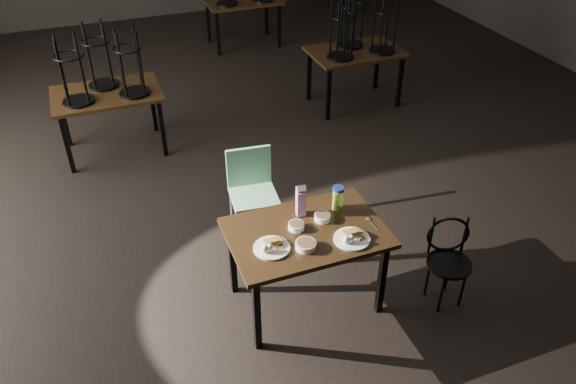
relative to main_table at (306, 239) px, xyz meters
name	(u,v)px	position (x,y,z in m)	size (l,w,h in m)	color
main_table	(306,239)	(0.00, 0.00, 0.00)	(1.20, 0.80, 0.75)	black
plate_left	(271,247)	(-0.32, -0.10, 0.10)	(0.27, 0.27, 0.09)	white
plate_right	(352,238)	(0.27, -0.22, 0.10)	(0.28, 0.28, 0.09)	white
bowl_near	(296,226)	(-0.06, 0.05, 0.11)	(0.12, 0.12, 0.05)	white
bowl_far	(322,217)	(0.17, 0.08, 0.11)	(0.13, 0.13, 0.05)	white
bowl_big	(306,245)	(-0.08, -0.18, 0.11)	(0.15, 0.15, 0.05)	white
juice_carton	(301,201)	(0.03, 0.21, 0.21)	(0.08, 0.08, 0.28)	#8A197D
water_bottle	(338,198)	(0.34, 0.18, 0.18)	(0.10, 0.10, 0.21)	#A0D73F
spoon	(369,220)	(0.51, -0.05, 0.08)	(0.04, 0.19, 0.01)	silver
bentwood_chair	(448,255)	(1.10, -0.35, -0.22)	(0.40, 0.39, 0.76)	black
school_chair	(252,187)	(-0.12, 1.00, -0.14)	(0.45, 0.45, 0.89)	#6DAA87
bg_table_left	(106,91)	(-1.17, 3.05, 0.11)	(1.20, 0.80, 1.48)	black
bg_table_right	(357,49)	(2.02, 3.18, 0.11)	(1.20, 0.80, 1.48)	black
bg_table_far	(243,0)	(1.28, 5.82, 0.08)	(1.20, 0.80, 1.48)	black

